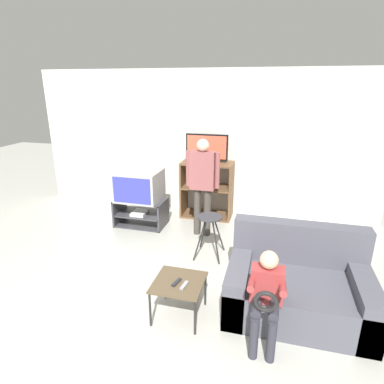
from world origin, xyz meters
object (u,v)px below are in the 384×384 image
Objects in this scene: tv_stand at (141,212)px; person_seated_child at (266,293)px; media_shelf at (207,189)px; television_flat at (207,149)px; remote_control_black at (176,282)px; remote_control_white at (184,285)px; person_standing_adult at (203,179)px; television_main at (139,185)px; snack_table at (179,285)px; couch at (297,287)px; folding_stool at (210,224)px.

person_seated_child is at bearing -45.05° from tv_stand.
media_shelf is 0.74m from television_flat.
remote_control_black is 1.00× the size of remote_control_white.
remote_control_white is at bearing -56.56° from tv_stand.
person_standing_adult is (1.11, -0.10, 0.72)m from tv_stand.
media_shelf is at bearing 32.45° from television_main.
remote_control_white is (1.39, -2.11, 0.19)m from tv_stand.
media_shelf is 1.38× the size of television_flat.
television_main is 0.71× the size of media_shelf.
media_shelf reaches higher than snack_table.
person_standing_adult reaches higher than remote_control_white.
television_flat reaches higher than remote_control_black.
television_flat is 0.51× the size of couch.
folding_stool is at bearing 101.52° from remote_control_black.
snack_table is at bearing -83.38° from television_flat.
folding_stool reaches higher than snack_table.
snack_table is at bearing -57.25° from tv_stand.
television_flat is 2.96m from remote_control_white.
couch is 2.18m from person_standing_adult.
remote_control_black is at bearing -114.29° from snack_table.
television_main is (-0.01, 0.02, 0.49)m from tv_stand.
person_standing_adult reaches higher than television_flat.
folding_stool is 1.35m from remote_control_black.
television_flat is (1.00, 0.70, 1.03)m from tv_stand.
folding_stool is 0.66× the size of person_seated_child.
person_seated_child is (0.80, -0.09, 0.13)m from remote_control_white.
tv_stand is 1.14× the size of television_flat.
remote_control_white is (1.41, -2.13, -0.29)m from television_main.
remote_control_black is at bearing 170.93° from remote_control_white.
folding_stool reaches higher than remote_control_white.
media_shelf is at bearing 110.16° from remote_control_black.
person_seated_child is at bearing -45.07° from television_main.
tv_stand is at bearing -48.61° from television_main.
couch is (2.53, -1.65, -0.43)m from television_main.
television_flat is 2.95m from couch.
couch is (1.21, 0.45, -0.14)m from remote_control_black.
television_main reaches higher than tv_stand.
remote_control_white is 0.82m from person_seated_child.
snack_table is 0.91m from person_seated_child.
television_main is 1.42× the size of snack_table.
television_main reaches higher than couch.
remote_control_black is at bearing -83.76° from television_flat.
television_main is 1.34m from television_flat.
television_flat is at bearing 107.15° from remote_control_white.
television_flat reaches higher than couch.
television_main is 0.50× the size of couch.
media_shelf is 0.70× the size of couch.
television_flat is 5.17× the size of remote_control_white.
television_flat is at bearing 98.00° from person_standing_adult.
television_main is 0.79× the size of person_seated_child.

